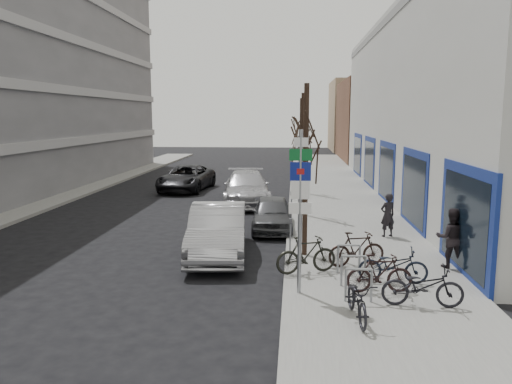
% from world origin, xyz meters
% --- Properties ---
extents(ground, '(120.00, 120.00, 0.00)m').
position_xyz_m(ground, '(0.00, 0.00, 0.00)').
color(ground, black).
rests_on(ground, ground).
extents(sidewalk_east, '(5.00, 70.00, 0.15)m').
position_xyz_m(sidewalk_east, '(4.50, 10.00, 0.07)').
color(sidewalk_east, slate).
rests_on(sidewalk_east, ground).
extents(sidewalk_west, '(3.00, 70.00, 0.15)m').
position_xyz_m(sidewalk_west, '(-11.00, 10.00, 0.07)').
color(sidewalk_west, slate).
rests_on(sidewalk_west, ground).
extents(brick_building_far, '(12.00, 14.00, 8.00)m').
position_xyz_m(brick_building_far, '(13.00, 40.00, 4.00)').
color(brick_building_far, brown).
rests_on(brick_building_far, ground).
extents(tan_building_far, '(13.00, 12.00, 9.00)m').
position_xyz_m(tan_building_far, '(13.50, 55.00, 4.50)').
color(tan_building_far, '#937A5B').
rests_on(tan_building_far, ground).
extents(highway_sign_pole, '(0.55, 0.10, 4.20)m').
position_xyz_m(highway_sign_pole, '(2.40, -0.01, 2.46)').
color(highway_sign_pole, gray).
rests_on(highway_sign_pole, ground).
extents(bike_rack, '(0.66, 2.26, 0.83)m').
position_xyz_m(bike_rack, '(3.80, 0.60, 0.66)').
color(bike_rack, gray).
rests_on(bike_rack, sidewalk_east).
extents(tree_near, '(1.80, 1.80, 5.50)m').
position_xyz_m(tree_near, '(2.60, 3.50, 4.10)').
color(tree_near, black).
rests_on(tree_near, ground).
extents(tree_mid, '(1.80, 1.80, 5.50)m').
position_xyz_m(tree_mid, '(2.60, 10.00, 4.10)').
color(tree_mid, black).
rests_on(tree_mid, ground).
extents(tree_far, '(1.80, 1.80, 5.50)m').
position_xyz_m(tree_far, '(2.60, 16.50, 4.10)').
color(tree_far, black).
rests_on(tree_far, ground).
extents(meter_front, '(0.10, 0.08, 1.27)m').
position_xyz_m(meter_front, '(2.15, 3.00, 0.92)').
color(meter_front, gray).
rests_on(meter_front, sidewalk_east).
extents(meter_mid, '(0.10, 0.08, 1.27)m').
position_xyz_m(meter_mid, '(2.15, 8.50, 0.92)').
color(meter_mid, gray).
rests_on(meter_mid, sidewalk_east).
extents(meter_back, '(0.10, 0.08, 1.27)m').
position_xyz_m(meter_back, '(2.15, 14.00, 0.92)').
color(meter_back, gray).
rests_on(meter_back, sidewalk_east).
extents(bike_near_left, '(0.69, 1.78, 1.06)m').
position_xyz_m(bike_near_left, '(3.64, -1.56, 0.68)').
color(bike_near_left, black).
rests_on(bike_near_left, sidewalk_east).
extents(bike_near_right, '(1.70, 0.64, 1.01)m').
position_xyz_m(bike_near_right, '(4.39, 0.16, 0.66)').
color(bike_near_right, black).
rests_on(bike_near_right, sidewalk_east).
extents(bike_mid_curb, '(1.84, 0.70, 1.10)m').
position_xyz_m(bike_mid_curb, '(4.88, 0.97, 0.70)').
color(bike_mid_curb, black).
rests_on(bike_mid_curb, sidewalk_east).
extents(bike_mid_inner, '(1.86, 1.12, 1.09)m').
position_xyz_m(bike_mid_inner, '(2.61, 1.59, 0.69)').
color(bike_mid_inner, black).
rests_on(bike_mid_inner, sidewalk_east).
extents(bike_far_curb, '(1.89, 0.67, 1.13)m').
position_xyz_m(bike_far_curb, '(5.23, -0.69, 0.72)').
color(bike_far_curb, black).
rests_on(bike_far_curb, sidewalk_east).
extents(bike_far_inner, '(1.82, 0.98, 1.06)m').
position_xyz_m(bike_far_inner, '(4.09, 2.34, 0.68)').
color(bike_far_inner, black).
rests_on(bike_far_inner, sidewalk_east).
extents(parked_car_front, '(2.24, 5.18, 1.66)m').
position_xyz_m(parked_car_front, '(-0.20, 3.62, 0.83)').
color(parked_car_front, '#A8A9AD').
rests_on(parked_car_front, ground).
extents(parked_car_mid, '(1.72, 3.98, 1.34)m').
position_xyz_m(parked_car_mid, '(1.40, 7.49, 0.67)').
color(parked_car_mid, '#45464A').
rests_on(parked_car_mid, ground).
extents(parked_car_back, '(2.95, 5.94, 1.66)m').
position_xyz_m(parked_car_back, '(-0.20, 13.40, 0.83)').
color(parked_car_back, '#AFAFB5').
rests_on(parked_car_back, ground).
extents(lane_car, '(3.00, 5.65, 1.51)m').
position_xyz_m(lane_car, '(-4.32, 17.82, 0.76)').
color(lane_car, black).
rests_on(lane_car, ground).
extents(pedestrian_near, '(0.68, 0.58, 1.59)m').
position_xyz_m(pedestrian_near, '(5.66, 6.12, 0.95)').
color(pedestrian_near, black).
rests_on(pedestrian_near, sidewalk_east).
extents(pedestrian_far, '(0.72, 0.54, 1.78)m').
position_xyz_m(pedestrian_far, '(6.80, 2.46, 1.04)').
color(pedestrian_far, black).
rests_on(pedestrian_far, sidewalk_east).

